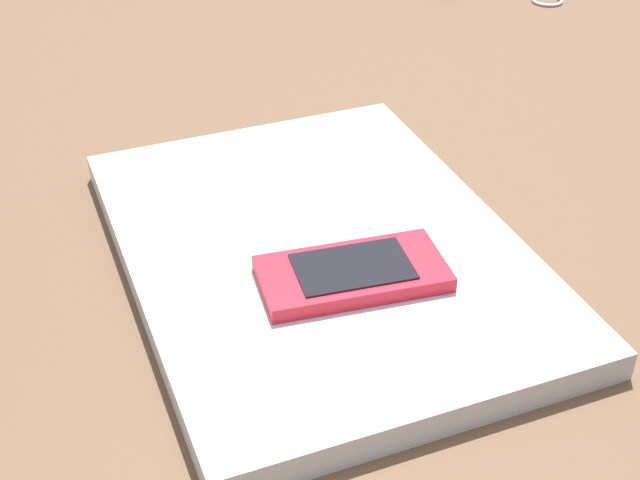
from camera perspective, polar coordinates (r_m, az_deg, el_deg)
desk_surface at (r=65.27cm, az=3.62°, el=-0.23°), size 120.00×80.00×3.00cm
laptop_closed at (r=59.98cm, az=-0.00°, el=-0.79°), size 39.17×32.84×1.98cm
cell_phone_on_laptop at (r=55.59cm, az=2.09°, el=-2.13°), size 7.41×12.28×1.15cm
key_ring at (r=108.24cm, az=14.24°, el=14.54°), size 3.52×3.52×0.36cm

